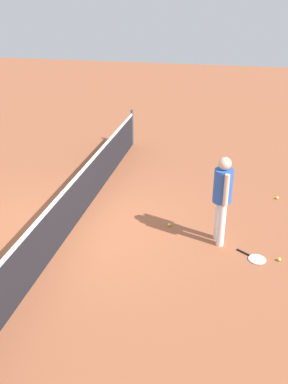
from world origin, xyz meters
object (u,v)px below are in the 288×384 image
(tennis_racket_near_player, at_px, (256,259))
(tennis_ball_midcourt, at_px, (169,225))
(player_near_side, at_px, (222,194))
(tennis_ball_by_net, at_px, (279,259))
(tennis_ball_near_player, at_px, (277,198))

(tennis_racket_near_player, bearing_deg, tennis_ball_midcourt, 63.98)
(player_near_side, relative_size, tennis_ball_by_net, 25.76)
(player_near_side, bearing_deg, tennis_ball_midcourt, 69.25)
(player_near_side, relative_size, tennis_ball_midcourt, 25.76)
(tennis_ball_by_net, bearing_deg, player_near_side, 69.13)
(tennis_racket_near_player, xyz_separation_m, tennis_ball_midcourt, (0.82, 1.68, 0.02))
(tennis_racket_near_player, bearing_deg, player_near_side, 57.07)
(player_near_side, distance_m, tennis_ball_midcourt, 1.44)
(tennis_racket_near_player, relative_size, tennis_ball_near_player, 8.74)
(player_near_side, distance_m, tennis_racket_near_player, 1.29)
(player_near_side, height_order, tennis_ball_midcourt, player_near_side)
(tennis_ball_near_player, relative_size, tennis_ball_midcourt, 1.00)
(tennis_ball_by_net, relative_size, tennis_ball_midcourt, 1.00)
(tennis_ball_near_player, height_order, tennis_ball_midcourt, same)
(tennis_racket_near_player, distance_m, tennis_ball_near_player, 2.58)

